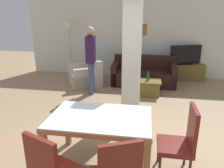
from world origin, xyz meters
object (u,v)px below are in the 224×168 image
Objects in this scene: armchair at (86,76)px; dining_chair_head_right at (182,140)px; bottle at (148,77)px; tv_stand at (184,72)px; coffee_table at (147,87)px; tv_screen at (186,55)px; dining_table at (101,127)px; sofa at (144,75)px; floor_lamp at (69,31)px; standing_person at (91,56)px.

dining_chair_head_right is at bearing -178.11° from armchair.
bottle is 0.18× the size of tv_stand.
tv_stand reaches higher than coffee_table.
dining_chair_head_right is 0.97× the size of tv_screen.
tv_screen is at bearing 54.17° from bottle.
dining_table is 4.02m from sofa.
sofa reaches higher than bottle.
floor_lamp reaches higher than tv_stand.
sofa is 1.78m from armchair.
standing_person reaches higher than coffee_table.
armchair is 0.66× the size of floor_lamp.
dining_chair_head_right is 3.08m from coffee_table.
tv_stand is 0.57m from tv_screen.
dining_chair_head_right reaches higher than coffee_table.
sofa is at bearing 8.56° from dining_chair_head_right.
bottle reaches higher than tv_stand.
coffee_table is 0.28m from bottle.
standing_person is at bearing -146.81° from tv_stand.
floor_lamp is 2.00m from standing_person.
sofa is 1.92m from standing_person.
sofa is at bearing -107.92° from armchair.
dining_table is at bearing -65.61° from floor_lamp.
coffee_table is at bearing -28.18° from floor_lamp.
tv_screen is (0.71, 4.65, 0.31)m from dining_chair_head_right.
coffee_table is at bearing 78.14° from dining_table.
coffee_table is (-0.47, 3.03, -0.31)m from dining_chair_head_right.
sofa is 1.56× the size of armchair.
coffee_table is (0.13, -0.95, -0.08)m from sofa.
sofa is 2.86m from floor_lamp.
dining_chair_head_right reaches higher than tv_stand.
sofa reaches higher than coffee_table.
tv_stand is at bearing -101.78° from armchair.
tv_stand is (3.04, 1.08, -0.02)m from armchair.
sofa is at bearing -152.99° from tv_stand.
tv_screen is 0.55× the size of floor_lamp.
sofa reaches higher than dining_table.
sofa is 0.96m from coffee_table.
standing_person reaches higher than dining_table.
standing_person reaches higher than armchair.
tv_stand is (0.71, 4.65, -0.26)m from dining_chair_head_right.
standing_person is (1.14, -1.57, -0.51)m from floor_lamp.
dining_chair_head_right is 0.53× the size of floor_lamp.
armchair is 1.72× the size of coffee_table.
dining_table is 3.12m from coffee_table.
floor_lamp reaches higher than tv_screen.
tv_stand is 4.05m from floor_lamp.
floor_lamp reaches higher than coffee_table.
floor_lamp reaches higher than standing_person.
tv_stand is (1.31, 0.67, -0.03)m from sofa.
tv_stand is (1.81, 4.65, -0.34)m from dining_table.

